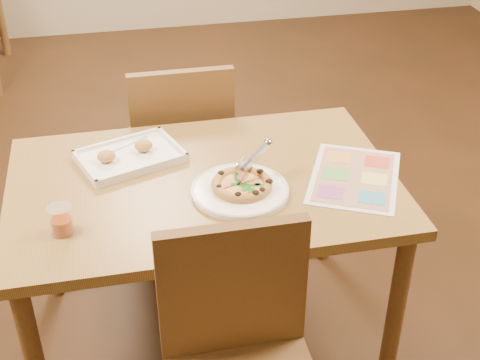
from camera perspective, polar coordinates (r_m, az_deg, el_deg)
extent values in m
plane|color=black|center=(2.71, -2.72, -12.92)|extent=(7.00, 7.00, 0.00)
cube|color=olive|center=(2.27, -3.17, -0.45)|extent=(1.30, 0.85, 0.04)
cylinder|color=brown|center=(2.77, -16.33, -3.99)|extent=(0.06, 0.06, 0.68)
cylinder|color=brown|center=(2.36, 13.14, -10.93)|extent=(0.06, 0.06, 0.68)
cylinder|color=brown|center=(2.88, 7.51, -1.22)|extent=(0.06, 0.06, 0.68)
cube|color=brown|center=(1.88, -0.62, -9.45)|extent=(0.42, 0.04, 0.45)
cube|color=brown|center=(2.99, -5.18, 2.74)|extent=(0.42, 0.42, 0.04)
cube|color=brown|center=(2.71, -4.89, 4.89)|extent=(0.42, 0.04, 0.45)
cylinder|color=white|center=(2.18, 0.00, -0.91)|extent=(0.34, 0.34, 0.02)
cylinder|color=#C19341|center=(2.18, 0.17, -0.52)|extent=(0.20, 0.20, 0.01)
cylinder|color=#DFC079|center=(2.18, 0.17, -0.36)|extent=(0.16, 0.16, 0.01)
torus|color=#C19341|center=(2.18, 0.17, -0.33)|extent=(0.20, 0.20, 0.03)
cylinder|color=silver|center=(2.16, 0.27, 0.88)|extent=(0.07, 0.06, 0.09)
cube|color=silver|center=(2.19, 1.36, 2.04)|extent=(0.12, 0.09, 0.06)
cube|color=white|center=(2.39, -9.35, 1.92)|extent=(0.41, 0.34, 0.02)
cube|color=silver|center=(2.39, -9.37, 2.18)|extent=(0.15, 0.10, 0.00)
ellipsoid|color=#C18445|center=(2.35, -11.34, 2.01)|extent=(0.06, 0.05, 0.04)
ellipsoid|color=#C18445|center=(2.39, -8.23, 2.92)|extent=(0.06, 0.05, 0.04)
cylinder|color=#8E350A|center=(2.07, -14.95, -3.77)|extent=(0.06, 0.06, 0.05)
cylinder|color=white|center=(2.06, -15.02, -3.32)|extent=(0.07, 0.07, 0.09)
cube|color=silver|center=(2.30, 9.75, 0.25)|extent=(0.43, 0.49, 0.00)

